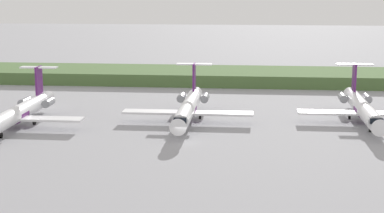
% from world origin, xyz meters
% --- Properties ---
extents(ground_plane, '(500.00, 500.00, 0.00)m').
position_xyz_m(ground_plane, '(0.00, 30.00, 0.00)').
color(ground_plane, '#939399').
extents(grass_berm, '(320.00, 20.00, 2.92)m').
position_xyz_m(grass_berm, '(0.00, 60.48, 1.46)').
color(grass_berm, '#4C6B38').
rests_on(grass_berm, ground).
extents(regional_jet_second, '(22.81, 31.00, 9.00)m').
position_xyz_m(regional_jet_second, '(-28.93, 7.56, 2.54)').
color(regional_jet_second, white).
rests_on(regional_jet_second, ground).
extents(regional_jet_third, '(22.81, 31.00, 9.00)m').
position_xyz_m(regional_jet_third, '(-0.80, 14.98, 2.54)').
color(regional_jet_third, white).
rests_on(regional_jet_third, ground).
extents(regional_jet_fourth, '(22.81, 31.00, 9.00)m').
position_xyz_m(regional_jet_fourth, '(29.77, 17.52, 2.54)').
color(regional_jet_fourth, white).
rests_on(regional_jet_fourth, ground).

